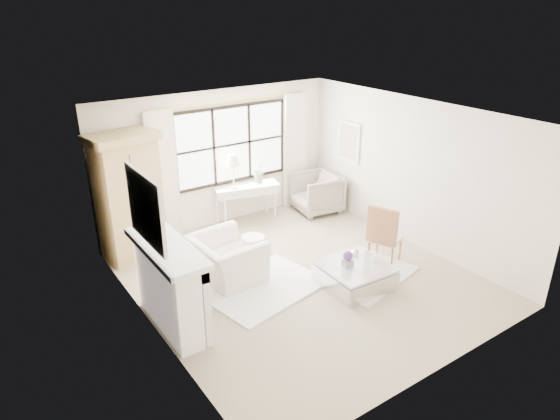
{
  "coord_description": "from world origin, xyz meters",
  "views": [
    {
      "loc": [
        -4.34,
        -5.69,
        4.27
      ],
      "look_at": [
        -0.28,
        0.2,
        1.22
      ],
      "focal_mm": 32.0,
      "sensor_mm": 36.0,
      "label": 1
    }
  ],
  "objects_px": {
    "club_armchair": "(227,259)",
    "coffee_table": "(354,275)",
    "armoire": "(129,196)",
    "console_table": "(247,203)"
  },
  "relations": [
    {
      "from": "club_armchair",
      "to": "coffee_table",
      "type": "bearing_deg",
      "value": -133.48
    },
    {
      "from": "armoire",
      "to": "console_table",
      "type": "distance_m",
      "value": 2.52
    },
    {
      "from": "club_armchair",
      "to": "coffee_table",
      "type": "relative_size",
      "value": 1.07
    },
    {
      "from": "armoire",
      "to": "console_table",
      "type": "height_order",
      "value": "armoire"
    },
    {
      "from": "console_table",
      "to": "club_armchair",
      "type": "height_order",
      "value": "console_table"
    },
    {
      "from": "armoire",
      "to": "console_table",
      "type": "relative_size",
      "value": 1.64
    },
    {
      "from": "console_table",
      "to": "coffee_table",
      "type": "distance_m",
      "value": 3.13
    },
    {
      "from": "armoire",
      "to": "console_table",
      "type": "bearing_deg",
      "value": -8.05
    },
    {
      "from": "armoire",
      "to": "coffee_table",
      "type": "xyz_separation_m",
      "value": [
        2.53,
        -3.02,
        -0.96
      ]
    },
    {
      "from": "armoire",
      "to": "club_armchair",
      "type": "xyz_separation_m",
      "value": [
        0.96,
        -1.67,
        -0.77
      ]
    }
  ]
}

